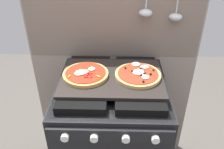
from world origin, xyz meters
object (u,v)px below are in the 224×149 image
Objects in this scene: pizza_left at (85,74)px; pizza_right at (138,74)px; stove at (112,138)px; baking_tray at (112,77)px.

pizza_left is 1.00× the size of pizza_right.
pizza_left is at bearing -178.87° from pizza_right.
pizza_right reaches higher than stove.
pizza_right is at bearing 1.99° from baking_tray.
baking_tray is 0.14m from pizza_left.
stove is 1.67× the size of baking_tray.
baking_tray is 2.23× the size of pizza_right.
pizza_left is at bearing 179.62° from stove.
baking_tray reaches higher than stove.
pizza_right is (0.28, 0.01, 0.00)m from pizza_left.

